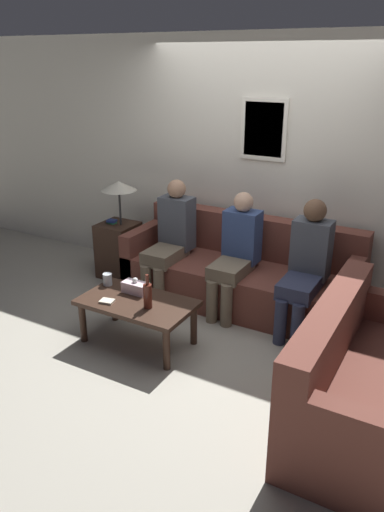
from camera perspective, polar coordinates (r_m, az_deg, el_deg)
ground_plane at (r=4.83m, az=2.95°, el=-7.54°), size 16.00×16.00×0.00m
wall_back at (r=5.21m, az=8.14°, el=9.85°), size 9.00×0.08×2.60m
couch_main at (r=5.11m, az=5.63°, el=-2.13°), size 2.34×0.86×0.85m
couch_side at (r=3.68m, az=19.28°, el=-13.79°), size 0.86×1.67×0.85m
coffee_table at (r=4.36m, az=-6.27°, el=-5.79°), size 0.99×0.57×0.41m
side_table_with_lamp at (r=5.71m, az=-8.36°, el=1.60°), size 0.44×0.40×1.12m
wine_bottle at (r=4.16m, az=-5.09°, el=-4.49°), size 0.07×0.07×0.30m
drinking_glass at (r=4.64m, az=-9.64°, el=-2.64°), size 0.08×0.08×0.11m
book_stack at (r=4.35m, az=-9.69°, el=-5.11°), size 0.13×0.11×0.02m
tissue_box at (r=4.46m, az=-6.49°, el=-3.56°), size 0.23×0.12×0.15m
person_left at (r=5.16m, az=-2.44°, el=2.28°), size 0.34×0.65×1.21m
person_middle at (r=4.83m, az=5.08°, el=0.61°), size 0.34×0.64×1.17m
person_right at (r=4.57m, az=12.91°, el=-0.88°), size 0.34×0.66×1.21m
teddy_bear at (r=4.04m, az=11.66°, el=-12.51°), size 0.17×0.17×0.27m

